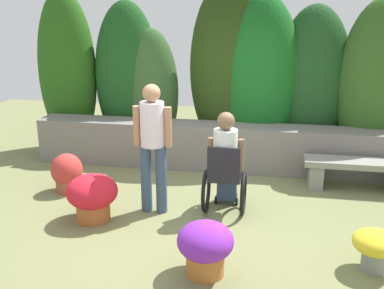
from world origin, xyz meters
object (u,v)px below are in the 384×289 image
(stone_bench, at_px, (355,170))
(flower_pot_terracotta_by_wall, at_px, (92,195))
(person_standing_companion, at_px, (153,140))
(flower_pot_red_accent, at_px, (376,246))
(person_in_wheelchair, at_px, (225,166))
(flower_pot_small_foreground, at_px, (67,173))
(flower_pot_purple_near, at_px, (205,246))

(stone_bench, xyz_separation_m, flower_pot_terracotta_by_wall, (-3.35, -1.61, 0.03))
(person_standing_companion, bearing_deg, flower_pot_red_accent, -23.63)
(person_in_wheelchair, xyz_separation_m, flower_pot_terracotta_by_wall, (-1.58, -0.54, -0.30))
(stone_bench, distance_m, flower_pot_red_accent, 2.18)
(flower_pot_red_accent, relative_size, flower_pot_small_foreground, 0.83)
(stone_bench, xyz_separation_m, person_in_wheelchair, (-1.77, -1.07, 0.33))
(person_in_wheelchair, relative_size, flower_pot_red_accent, 2.86)
(person_standing_companion, bearing_deg, flower_pot_terracotta_by_wall, -154.48)
(flower_pot_terracotta_by_wall, height_order, flower_pot_red_accent, flower_pot_terracotta_by_wall)
(person_in_wheelchair, distance_m, flower_pot_red_accent, 2.01)
(person_in_wheelchair, distance_m, person_standing_companion, 0.97)
(flower_pot_purple_near, bearing_deg, stone_bench, 54.85)
(person_in_wheelchair, height_order, flower_pot_red_accent, person_in_wheelchair)
(flower_pot_purple_near, distance_m, flower_pot_red_accent, 1.70)
(person_standing_companion, xyz_separation_m, flower_pot_small_foreground, (-1.40, 0.42, -0.69))
(flower_pot_red_accent, xyz_separation_m, flower_pot_small_foreground, (-3.93, 1.36, 0.01))
(person_in_wheelchair, bearing_deg, person_standing_companion, -162.93)
(flower_pot_purple_near, relative_size, flower_pot_red_accent, 1.21)
(stone_bench, relative_size, person_in_wheelchair, 1.10)
(person_standing_companion, bearing_deg, flower_pot_small_foreground, 159.82)
(flower_pot_small_foreground, bearing_deg, flower_pot_terracotta_by_wall, -48.28)
(stone_bench, bearing_deg, flower_pot_terracotta_by_wall, -146.62)
(stone_bench, distance_m, flower_pot_terracotta_by_wall, 3.72)
(person_standing_companion, xyz_separation_m, flower_pot_red_accent, (2.53, -0.94, -0.70))
(flower_pot_purple_near, xyz_separation_m, flower_pot_small_foreground, (-2.27, 1.74, -0.03))
(stone_bench, bearing_deg, flower_pot_purple_near, -117.47)
(flower_pot_red_accent, height_order, flower_pot_small_foreground, flower_pot_small_foreground)
(stone_bench, bearing_deg, flower_pot_small_foreground, -161.00)
(flower_pot_red_accent, bearing_deg, flower_pot_terracotta_by_wall, 170.09)
(person_in_wheelchair, relative_size, flower_pot_small_foreground, 2.38)
(flower_pot_terracotta_by_wall, height_order, flower_pot_small_foreground, flower_pot_terracotta_by_wall)
(flower_pot_purple_near, bearing_deg, person_standing_companion, 123.60)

